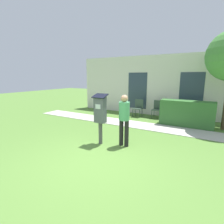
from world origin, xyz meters
TOP-DOWN VIEW (x-y plane):
  - ground_plane at (0.00, 0.00)m, footprint 40.00×40.00m
  - sidewalk at (0.00, 3.68)m, footprint 12.00×1.10m
  - building_facade at (0.00, 6.11)m, footprint 10.00×0.26m
  - parking_meter at (-0.60, 1.06)m, footprint 0.44×0.31m
  - person_standing at (0.11, 1.29)m, footprint 0.32×0.32m
  - outdoor_chair_left at (-1.02, 5.26)m, footprint 0.44×0.44m
  - outdoor_chair_middle at (-0.05, 5.42)m, footprint 0.44×0.44m
  - outdoor_chair_right at (0.92, 5.13)m, footprint 0.44×0.44m
  - hedge_row at (1.45, 4.56)m, footprint 2.15×0.60m

SIDE VIEW (x-z plane):
  - ground_plane at x=0.00m, z-range 0.00..0.00m
  - sidewalk at x=0.00m, z-range 0.00..0.02m
  - outdoor_chair_left at x=-1.02m, z-range 0.08..0.98m
  - outdoor_chair_middle at x=-0.05m, z-range 0.08..0.98m
  - outdoor_chair_right at x=0.92m, z-range 0.08..0.98m
  - hedge_row at x=1.45m, z-range 0.00..1.10m
  - person_standing at x=0.11m, z-range 0.14..1.72m
  - parking_meter at x=-0.60m, z-range 0.22..1.81m
  - building_facade at x=0.00m, z-range 0.00..3.20m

